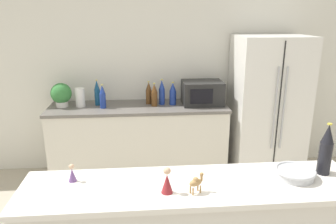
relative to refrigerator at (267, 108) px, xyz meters
name	(u,v)px	position (x,y,z in m)	size (l,w,h in m)	color
wall_back	(158,70)	(-1.31, 0.38, 0.41)	(8.00, 0.06, 2.55)	silver
back_counter	(139,141)	(-1.57, 0.05, -0.41)	(2.12, 0.63, 0.91)	silver
refrigerator	(267,108)	(0.00, 0.00, 0.00)	(0.83, 0.69, 1.73)	silver
potted_plant	(61,94)	(-2.47, 0.09, 0.20)	(0.24, 0.24, 0.28)	silver
paper_towel_roll	(80,97)	(-2.25, 0.08, 0.16)	(0.11, 0.11, 0.22)	white
microwave	(202,93)	(-0.80, 0.07, 0.19)	(0.48, 0.37, 0.28)	black
back_bottle_0	(149,93)	(-1.44, 0.14, 0.18)	(0.07, 0.07, 0.28)	brown
back_bottle_1	(154,95)	(-1.38, 0.03, 0.18)	(0.07, 0.07, 0.28)	brown
back_bottle_2	(162,92)	(-1.28, 0.10, 0.19)	(0.07, 0.07, 0.31)	navy
back_bottle_3	(103,97)	(-1.98, -0.01, 0.18)	(0.07, 0.07, 0.28)	navy
back_bottle_4	(173,94)	(-1.15, 0.07, 0.18)	(0.08, 0.08, 0.28)	navy
back_bottle_5	(97,93)	(-2.05, 0.13, 0.19)	(0.07, 0.07, 0.31)	navy
wine_bottle	(326,150)	(-0.39, -1.93, 0.29)	(0.08, 0.08, 0.34)	black
fruit_bowl	(295,173)	(-0.60, -1.97, 0.16)	(0.25, 0.25, 0.06)	#B7BABF
camel_figurine	(196,182)	(-1.24, -2.10, 0.20)	(0.09, 0.07, 0.12)	#A87F4C
wise_man_figurine_blue	(72,174)	(-1.96, -1.90, 0.18)	(0.05, 0.05, 0.11)	#6B4784
wise_man_figurine_crimson	(167,182)	(-1.40, -2.08, 0.20)	(0.07, 0.07, 0.16)	maroon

